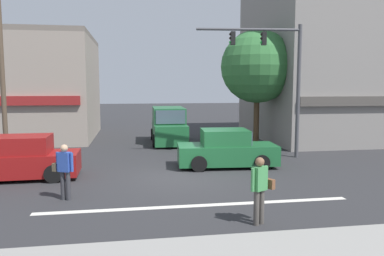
% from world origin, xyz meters
% --- Properties ---
extents(ground_plane, '(120.00, 120.00, 0.00)m').
position_xyz_m(ground_plane, '(0.00, 0.00, 0.00)').
color(ground_plane, '#2B2B2D').
extents(lane_marking_stripe, '(9.00, 0.24, 0.01)m').
position_xyz_m(lane_marking_stripe, '(0.00, -3.50, 0.00)').
color(lane_marking_stripe, silver).
rests_on(lane_marking_stripe, ground).
extents(building_right_corner, '(12.93, 9.77, 11.59)m').
position_xyz_m(building_right_corner, '(12.75, 9.09, 5.79)').
color(building_right_corner, gray).
rests_on(building_right_corner, ground).
extents(street_tree, '(4.12, 4.12, 6.54)m').
position_xyz_m(street_tree, '(5.25, 6.88, 4.47)').
color(street_tree, '#4C3823').
rests_on(street_tree, ground).
extents(utility_pole_near_left, '(1.40, 0.22, 8.19)m').
position_xyz_m(utility_pole_near_left, '(-7.53, 4.49, 4.24)').
color(utility_pole_near_left, brown).
rests_on(utility_pole_near_left, ground).
extents(utility_pole_far_right, '(1.40, 0.22, 7.79)m').
position_xyz_m(utility_pole_far_right, '(7.49, 7.61, 4.04)').
color(utility_pole_far_right, brown).
rests_on(utility_pole_far_right, ground).
extents(traffic_light_mast, '(4.87, 0.64, 6.20)m').
position_xyz_m(traffic_light_mast, '(4.94, 3.03, 4.18)').
color(traffic_light_mast, '#47474C').
rests_on(traffic_light_mast, ground).
extents(sedan_waiting_far, '(4.14, 1.96, 1.58)m').
position_xyz_m(sedan_waiting_far, '(-5.83, 0.62, 0.71)').
color(sedan_waiting_far, maroon).
rests_on(sedan_waiting_far, ground).
extents(van_crossing_rightbound, '(2.11, 4.64, 2.11)m').
position_xyz_m(van_crossing_rightbound, '(0.36, 8.48, 1.01)').
color(van_crossing_rightbound, '#1E6033').
rests_on(van_crossing_rightbound, ground).
extents(sedan_approaching_near, '(4.21, 2.11, 1.58)m').
position_xyz_m(sedan_approaching_near, '(2.09, 1.42, 0.71)').
color(sedan_approaching_near, '#1E6033').
rests_on(sedan_approaching_near, ground).
extents(pedestrian_foreground_with_bag, '(0.67, 0.46, 1.67)m').
position_xyz_m(pedestrian_foreground_with_bag, '(1.24, -5.14, 0.95)').
color(pedestrian_foreground_with_bag, '#4C4742').
rests_on(pedestrian_foreground_with_bag, ground).
extents(pedestrian_mid_crossing, '(0.65, 0.50, 1.67)m').
position_xyz_m(pedestrian_mid_crossing, '(-3.82, -2.29, 0.95)').
color(pedestrian_mid_crossing, '#333338').
rests_on(pedestrian_mid_crossing, ground).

